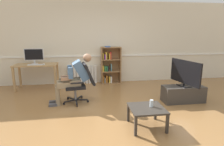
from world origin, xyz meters
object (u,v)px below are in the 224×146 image
(imac_monitor, at_px, (34,55))
(keyboard, at_px, (35,65))
(tv_stand, at_px, (183,94))
(coffee_table, at_px, (147,110))
(computer_desk, at_px, (36,68))
(computer_mouse, at_px, (44,64))
(bookshelf, at_px, (110,66))
(office_chair, at_px, (81,81))
(radiator, at_px, (82,75))
(drinking_glass, at_px, (151,103))
(tv_screen, at_px, (185,73))
(person_seated, at_px, (74,77))

(imac_monitor, bearing_deg, keyboard, -74.70)
(tv_stand, relative_size, coffee_table, 1.66)
(computer_desk, relative_size, imac_monitor, 2.20)
(keyboard, relative_size, computer_mouse, 4.14)
(keyboard, relative_size, bookshelf, 0.33)
(office_chair, distance_m, tv_stand, 2.53)
(radiator, bearing_deg, drinking_glass, -67.84)
(tv_stand, relative_size, drinking_glass, 7.93)
(computer_desk, height_order, coffee_table, computer_desk)
(bookshelf, xyz_separation_m, tv_screen, (1.57, -1.98, 0.13))
(keyboard, height_order, bookshelf, bookshelf)
(bookshelf, xyz_separation_m, coffee_table, (0.25, -3.05, -0.28))
(keyboard, distance_m, office_chair, 1.82)
(computer_desk, relative_size, office_chair, 1.27)
(keyboard, xyz_separation_m, office_chair, (1.35, -1.19, -0.24))
(keyboard, distance_m, coffee_table, 3.67)
(imac_monitor, distance_m, tv_stand, 4.36)
(computer_desk, relative_size, person_seated, 1.03)
(drinking_glass, bearing_deg, person_seated, 136.11)
(computer_mouse, distance_m, bookshelf, 2.08)
(radiator, bearing_deg, office_chair, -89.85)
(tv_stand, distance_m, tv_screen, 0.53)
(computer_desk, distance_m, radiator, 1.45)
(radiator, height_order, drinking_glass, radiator)
(drinking_glass, bearing_deg, keyboard, 135.29)
(computer_desk, xyz_separation_m, radiator, (1.36, 0.39, -0.34))
(bookshelf, distance_m, coffee_table, 3.08)
(computer_desk, height_order, imac_monitor, imac_monitor)
(bookshelf, xyz_separation_m, radiator, (-0.93, 0.10, -0.30))
(coffee_table, bearing_deg, keyboard, 133.97)
(tv_stand, relative_size, tv_screen, 1.02)
(imac_monitor, distance_m, radiator, 1.61)
(tv_stand, bearing_deg, bookshelf, 128.31)
(tv_stand, bearing_deg, radiator, 140.17)
(computer_mouse, distance_m, tv_stand, 3.97)
(computer_desk, distance_m, bookshelf, 2.30)
(computer_mouse, height_order, office_chair, office_chair)
(computer_desk, height_order, person_seated, person_seated)
(tv_screen, height_order, drinking_glass, tv_screen)
(office_chair, xyz_separation_m, drinking_glass, (1.27, -1.40, -0.09))
(computer_desk, xyz_separation_m, imac_monitor, (-0.05, 0.08, 0.38))
(radiator, bearing_deg, tv_stand, -39.83)
(radiator, relative_size, drinking_glass, 7.53)
(keyboard, relative_size, person_seated, 0.35)
(imac_monitor, bearing_deg, coffee_table, -47.64)
(computer_desk, bearing_deg, drinking_glass, -46.13)
(imac_monitor, relative_size, bookshelf, 0.45)
(computer_mouse, xyz_separation_m, drinking_glass, (2.38, -2.61, -0.33))
(computer_desk, distance_m, coffee_table, 3.76)
(computer_desk, bearing_deg, bookshelf, 7.31)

